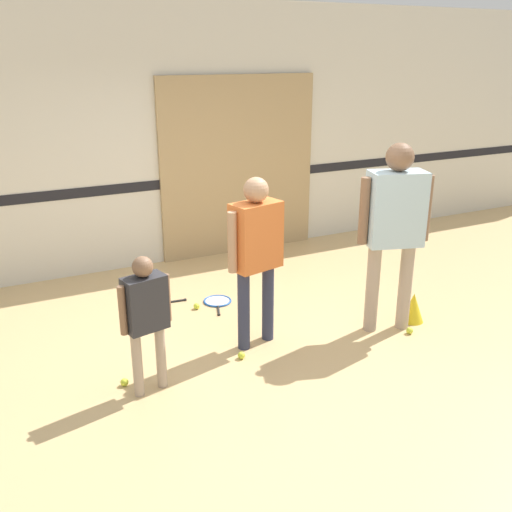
{
  "coord_description": "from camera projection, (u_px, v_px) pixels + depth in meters",
  "views": [
    {
      "loc": [
        -2.04,
        -4.16,
        2.59
      ],
      "look_at": [
        0.1,
        0.12,
        0.87
      ],
      "focal_mm": 40.0,
      "sensor_mm": 36.0,
      "label": 1
    }
  ],
  "objects": [
    {
      "name": "tennis_ball_stray_right",
      "position": [
        410.0,
        331.0,
        5.54
      ],
      "size": [
        0.07,
        0.07,
        0.07
      ],
      "primitive_type": "sphere",
      "color": "#CCE038",
      "rests_on": "ground_plane"
    },
    {
      "name": "wall_panel",
      "position": [
        239.0,
        167.0,
        7.51
      ],
      "size": [
        2.17,
        0.05,
        2.33
      ],
      "color": "tan",
      "rests_on": "ground_plane"
    },
    {
      "name": "ground_plane",
      "position": [
        252.0,
        351.0,
        5.23
      ],
      "size": [
        16.0,
        16.0,
        0.0
      ],
      "primitive_type": "plane",
      "color": "tan"
    },
    {
      "name": "person_student_right",
      "position": [
        395.0,
        219.0,
        5.28
      ],
      "size": [
        0.67,
        0.42,
        1.83
      ],
      "rotation": [
        0.0,
        0.0,
        2.84
      ],
      "color": "tan",
      "rests_on": "ground_plane"
    },
    {
      "name": "racket_spare_on_floor",
      "position": [
        217.0,
        302.0,
        6.24
      ],
      "size": [
        0.4,
        0.54,
        0.03
      ],
      "rotation": [
        0.0,
        0.0,
        4.36
      ],
      "color": "blue",
      "rests_on": "ground_plane"
    },
    {
      "name": "person_instructor",
      "position": [
        256.0,
        244.0,
        5.05
      ],
      "size": [
        0.59,
        0.34,
        1.59
      ],
      "rotation": [
        0.0,
        0.0,
        0.22
      ],
      "color": "#2D334C",
      "rests_on": "ground_plane"
    },
    {
      "name": "tennis_ball_stray_left",
      "position": [
        124.0,
        382.0,
        4.68
      ],
      "size": [
        0.07,
        0.07,
        0.07
      ],
      "primitive_type": "sphere",
      "color": "#CCE038",
      "rests_on": "ground_plane"
    },
    {
      "name": "racket_second_spare",
      "position": [
        154.0,
        304.0,
        6.18
      ],
      "size": [
        0.54,
        0.34,
        0.03
      ],
      "rotation": [
        0.0,
        0.0,
        6.18
      ],
      "color": "#28282D",
      "rests_on": "ground_plane"
    },
    {
      "name": "person_student_left",
      "position": [
        146.0,
        310.0,
        4.39
      ],
      "size": [
        0.43,
        0.24,
        1.15
      ],
      "rotation": [
        0.0,
        0.0,
        0.21
      ],
      "color": "tan",
      "rests_on": "ground_plane"
    },
    {
      "name": "tennis_ball_near_instructor",
      "position": [
        241.0,
        355.0,
        5.09
      ],
      "size": [
        0.07,
        0.07,
        0.07
      ],
      "primitive_type": "sphere",
      "color": "#CCE038",
      "rests_on": "ground_plane"
    },
    {
      "name": "wall_back",
      "position": [
        155.0,
        138.0,
        6.95
      ],
      "size": [
        16.0,
        0.07,
        3.2
      ],
      "color": "silver",
      "rests_on": "ground_plane"
    },
    {
      "name": "tennis_ball_by_spare_racket",
      "position": [
        197.0,
        306.0,
        6.08
      ],
      "size": [
        0.07,
        0.07,
        0.07
      ],
      "primitive_type": "sphere",
      "color": "#CCE038",
      "rests_on": "ground_plane"
    },
    {
      "name": "training_cone",
      "position": [
        413.0,
        307.0,
        5.77
      ],
      "size": [
        0.23,
        0.23,
        0.3
      ],
      "color": "yellow",
      "rests_on": "ground_plane"
    }
  ]
}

